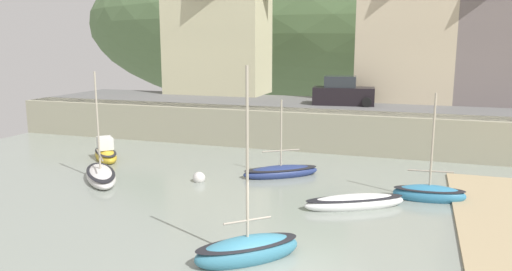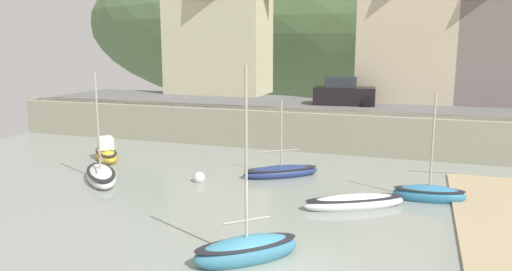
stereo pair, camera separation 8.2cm
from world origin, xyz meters
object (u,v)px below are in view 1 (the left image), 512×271
(waterfront_building_right, at_px, (485,23))
(sailboat_blue_trim, at_px, (106,153))
(parked_car_near_slipway, at_px, (343,93))
(mooring_buoy, at_px, (199,178))
(waterfront_building_left, at_px, (217,31))
(rowboat_small_beached, at_px, (429,193))
(sailboat_far_left, at_px, (281,172))
(waterfront_building_centre, at_px, (407,21))
(sailboat_tall_mast, at_px, (355,202))
(fishing_boat_green, at_px, (248,250))
(motorboat_with_cabin, at_px, (101,175))

(waterfront_building_right, relative_size, sailboat_blue_trim, 3.59)
(parked_car_near_slipway, distance_m, mooring_buoy, 13.99)
(waterfront_building_left, height_order, mooring_buoy, waterfront_building_left)
(rowboat_small_beached, bearing_deg, sailboat_far_left, 161.76)
(waterfront_building_centre, xyz_separation_m, parked_car_near_slipway, (-3.79, -4.50, -4.92))
(waterfront_building_centre, bearing_deg, sailboat_tall_mast, -93.28)
(sailboat_tall_mast, relative_size, parked_car_near_slipway, 0.98)
(waterfront_building_left, bearing_deg, waterfront_building_centre, 0.00)
(sailboat_tall_mast, relative_size, sailboat_blue_trim, 1.38)
(sailboat_far_left, height_order, rowboat_small_beached, rowboat_small_beached)
(sailboat_tall_mast, bearing_deg, fishing_boat_green, -142.34)
(waterfront_building_left, distance_m, rowboat_small_beached, 24.72)
(fishing_boat_green, xyz_separation_m, rowboat_small_beached, (5.37, 7.93, -0.04))
(sailboat_far_left, relative_size, rowboat_small_beached, 0.84)
(sailboat_far_left, relative_size, fishing_boat_green, 0.65)
(mooring_buoy, bearing_deg, waterfront_building_centre, 63.35)
(sailboat_far_left, distance_m, sailboat_tall_mast, 5.50)
(sailboat_blue_trim, bearing_deg, sailboat_far_left, 43.41)
(waterfront_building_right, relative_size, motorboat_with_cabin, 1.99)
(waterfront_building_right, bearing_deg, sailboat_blue_trim, -144.60)
(waterfront_building_right, distance_m, rowboat_small_beached, 18.68)
(sailboat_far_left, distance_m, mooring_buoy, 4.10)
(rowboat_small_beached, bearing_deg, waterfront_building_right, 73.51)
(sailboat_far_left, bearing_deg, waterfront_building_centre, 36.16)
(sailboat_far_left, bearing_deg, parked_car_near_slipway, 47.61)
(sailboat_blue_trim, xyz_separation_m, mooring_buoy, (7.00, -2.45, -0.18))
(waterfront_building_right, distance_m, motorboat_with_cabin, 27.29)
(mooring_buoy, bearing_deg, fishing_boat_green, -55.46)
(waterfront_building_right, xyz_separation_m, motorboat_with_cabin, (-18.46, -18.60, -7.63))
(fishing_boat_green, relative_size, mooring_buoy, 10.37)
(sailboat_blue_trim, bearing_deg, parked_car_near_slipway, 85.86)
(mooring_buoy, bearing_deg, sailboat_far_left, 32.19)
(fishing_boat_green, bearing_deg, waterfront_building_right, 28.04)
(motorboat_with_cabin, height_order, sailboat_tall_mast, motorboat_with_cabin)
(motorboat_with_cabin, height_order, parked_car_near_slipway, motorboat_with_cabin)
(parked_car_near_slipway, bearing_deg, waterfront_building_left, 151.87)
(parked_car_near_slipway, bearing_deg, fishing_boat_green, -95.46)
(waterfront_building_left, xyz_separation_m, motorboat_with_cabin, (1.63, -18.60, -7.29))
(fishing_boat_green, xyz_separation_m, sailboat_tall_mast, (2.50, 5.93, -0.10))
(waterfront_building_left, height_order, motorboat_with_cabin, waterfront_building_left)
(sailboat_far_left, bearing_deg, waterfront_building_right, 20.63)
(waterfront_building_centre, bearing_deg, rowboat_small_beached, -83.87)
(waterfront_building_left, height_order, waterfront_building_right, waterfront_building_right)
(sailboat_far_left, xyz_separation_m, fishing_boat_green, (1.62, -9.57, 0.09))
(waterfront_building_right, xyz_separation_m, sailboat_far_left, (-10.38, -15.08, -7.65))
(waterfront_building_right, height_order, mooring_buoy, waterfront_building_right)
(sailboat_tall_mast, bearing_deg, waterfront_building_left, 96.98)
(waterfront_building_right, distance_m, sailboat_blue_trim, 26.66)
(waterfront_building_centre, height_order, motorboat_with_cabin, waterfront_building_centre)
(sailboat_tall_mast, xyz_separation_m, parked_car_near_slipway, (-2.72, 14.22, 2.98))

